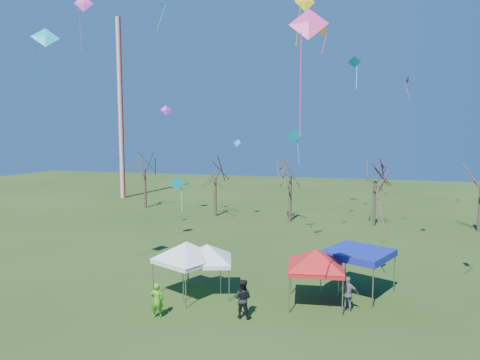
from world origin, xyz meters
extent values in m
plane|color=#254014|center=(0.00, 0.00, 0.00)|extent=(140.00, 140.00, 0.00)
cylinder|color=silver|center=(-28.00, 34.00, 12.50)|extent=(0.70, 0.70, 25.00)
cylinder|color=#3D2D21|center=(-20.85, 27.38, 2.39)|extent=(0.32, 0.32, 4.78)
cylinder|color=#3D2D21|center=(-10.77, 24.65, 2.14)|extent=(0.32, 0.32, 4.28)
cylinder|color=#3D2D21|center=(-2.37, 24.38, 2.32)|extent=(0.32, 0.32, 4.64)
cylinder|color=#3D2D21|center=(6.03, 24.04, 2.24)|extent=(0.32, 0.32, 4.49)
cylinder|color=#3D2D21|center=(15.36, 24.00, 2.24)|extent=(0.32, 0.32, 4.47)
cylinder|color=gray|center=(-6.28, 1.30, 0.95)|extent=(0.06, 0.06, 1.90)
cylinder|color=gray|center=(-5.19, 3.73, 0.95)|extent=(0.06, 0.06, 1.90)
cylinder|color=gray|center=(-3.84, 0.21, 0.95)|extent=(0.06, 0.06, 1.90)
cylinder|color=gray|center=(-2.75, 2.65, 0.95)|extent=(0.06, 0.06, 1.90)
cube|color=white|center=(-4.52, 1.97, 2.02)|extent=(3.77, 3.77, 0.23)
pyramid|color=white|center=(-4.52, 1.97, 3.09)|extent=(3.69, 3.69, 0.95)
cylinder|color=gray|center=(-4.33, 1.01, 0.88)|extent=(0.05, 0.05, 1.77)
cylinder|color=gray|center=(-5.07, 3.37, 0.88)|extent=(0.05, 0.05, 1.77)
cylinder|color=gray|center=(-1.97, 1.76, 0.88)|extent=(0.05, 0.05, 1.77)
cylinder|color=gray|center=(-2.72, 4.11, 0.88)|extent=(0.05, 0.05, 1.77)
cube|color=white|center=(-3.52, 2.56, 1.87)|extent=(3.32, 3.32, 0.21)
pyramid|color=white|center=(-3.52, 2.56, 2.86)|extent=(3.57, 3.57, 0.88)
cylinder|color=gray|center=(1.41, 1.11, 0.94)|extent=(0.06, 0.06, 1.88)
cylinder|color=gray|center=(1.08, 3.72, 0.94)|extent=(0.06, 0.06, 1.88)
cylinder|color=gray|center=(4.01, 1.45, 0.94)|extent=(0.06, 0.06, 1.88)
cylinder|color=gray|center=(3.68, 4.05, 0.94)|extent=(0.06, 0.06, 1.88)
cube|color=red|center=(2.55, 2.58, 1.99)|extent=(3.15, 3.15, 0.23)
pyramid|color=red|center=(2.55, 2.58, 3.04)|extent=(3.95, 3.95, 0.94)
cylinder|color=gray|center=(2.71, 4.04, 1.08)|extent=(0.06, 0.06, 2.16)
cylinder|color=gray|center=(3.95, 6.81, 1.08)|extent=(0.06, 0.06, 2.16)
cylinder|color=gray|center=(5.47, 2.81, 1.08)|extent=(0.06, 0.06, 2.16)
cylinder|color=gray|center=(6.71, 5.57, 1.08)|extent=(0.06, 0.06, 2.16)
cube|color=#0E1A91|center=(4.71, 4.81, 2.29)|extent=(4.28, 4.28, 0.26)
cube|color=#0E1A91|center=(4.71, 4.81, 2.48)|extent=(4.28, 4.28, 0.13)
imported|color=slate|center=(4.25, 2.15, 0.92)|extent=(1.11, 0.54, 1.83)
imported|color=#4BB31C|center=(-4.80, -1.14, 0.87)|extent=(0.73, 0.60, 1.74)
imported|color=black|center=(-0.73, -0.01, 0.97)|extent=(0.97, 0.77, 1.93)
cone|color=#0BA5AA|center=(-4.40, 0.62, 6.51)|extent=(0.83, 0.53, 0.81)
cube|color=#0BA5AA|center=(-4.22, 0.70, 5.67)|extent=(0.21, 0.41, 1.28)
cone|color=purple|center=(-15.39, 22.28, 11.57)|extent=(1.32, 0.99, 1.16)
cube|color=purple|center=(-15.67, 22.15, 10.20)|extent=(0.31, 0.61, 2.14)
cone|color=#E73372|center=(8.16, 19.19, 13.51)|extent=(0.51, 0.78, 0.73)
cube|color=#E73372|center=(8.25, 19.42, 12.60)|extent=(0.51, 0.24, 1.48)
cone|color=#1580DF|center=(-7.66, 22.67, 8.15)|extent=(0.98, 0.68, 0.82)
cube|color=#1580DF|center=(-7.97, 22.74, 7.10)|extent=(0.19, 0.65, 1.65)
cone|color=#0CBF9B|center=(-10.32, 11.35, 18.94)|extent=(0.58, 0.94, 0.83)
cube|color=#0CBF9B|center=(-10.25, 11.01, 17.77)|extent=(0.73, 0.19, 1.92)
cone|color=#0D98C4|center=(-0.87, 16.58, 8.96)|extent=(1.54, 1.08, 1.40)
cube|color=#0D98C4|center=(-0.50, 16.74, 7.55)|extent=(0.38, 0.80, 2.13)
cone|color=#0DBAC3|center=(-11.71, 0.13, 14.21)|extent=(1.76, 1.68, 1.22)
cube|color=#0DBAC3|center=(-12.10, -0.18, 12.45)|extent=(0.68, 0.85, 2.80)
cone|color=#D830A9|center=(-12.33, 4.45, 17.20)|extent=(1.27, 0.91, 1.15)
cube|color=#D830A9|center=(-12.56, 4.34, 15.59)|extent=(0.26, 0.51, 2.64)
cone|color=red|center=(6.67, 23.37, 6.00)|extent=(0.67, 0.83, 0.68)
cube|color=red|center=(6.84, 23.03, 4.80)|extent=(0.74, 0.39, 2.04)
cone|color=#ED348B|center=(2.84, -4.35, 12.83)|extent=(1.47, 0.94, 1.27)
cube|color=#ED348B|center=(2.59, -4.38, 10.72)|extent=(0.10, 0.54, 3.54)
cone|color=#0EA4D2|center=(4.15, 6.59, 13.21)|extent=(0.77, 0.55, 0.62)
cube|color=#0EA4D2|center=(4.30, 6.59, 12.31)|extent=(0.05, 0.34, 1.43)
cone|color=#F65D0C|center=(1.66, 13.35, 16.70)|extent=(0.81, 0.77, 0.84)
cube|color=#F65D0C|center=(1.83, 13.19, 15.68)|extent=(0.37, 0.40, 1.62)
cone|color=#DC315F|center=(5.82, 6.36, 6.00)|extent=(0.63, 1.03, 0.92)
cube|color=#DC315F|center=(5.88, 6.62, 4.64)|extent=(0.57, 0.17, 2.26)
cone|color=yellow|center=(2.35, -1.77, 14.32)|extent=(0.88, 0.61, 0.84)
cube|color=yellow|center=(2.12, -1.88, 13.37)|extent=(0.28, 0.53, 1.49)
camera|label=1|loc=(4.74, -19.56, 9.03)|focal=32.00mm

